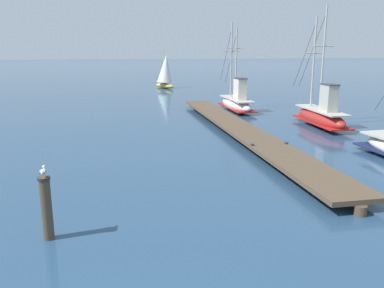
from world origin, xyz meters
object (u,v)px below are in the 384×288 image
(fishing_boat_2, at_px, (237,102))
(perched_seagull, at_px, (43,171))
(distant_sailboat, at_px, (165,72))
(mooring_piling, at_px, (46,207))
(fishing_boat_1, at_px, (321,115))

(fishing_boat_2, relative_size, perched_seagull, 19.03)
(fishing_boat_2, distance_m, distant_sailboat, 19.37)
(fishing_boat_2, xyz_separation_m, perched_seagull, (-10.73, -19.17, 1.05))
(mooring_piling, height_order, perched_seagull, perched_seagull)
(fishing_boat_1, distance_m, fishing_boat_2, 7.74)
(fishing_boat_1, relative_size, fishing_boat_2, 0.98)
(fishing_boat_2, xyz_separation_m, distant_sailboat, (-3.09, 19.08, 1.28))
(distant_sailboat, bearing_deg, perched_seagull, -101.29)
(fishing_boat_1, xyz_separation_m, distant_sailboat, (-6.25, 26.14, 1.24))
(mooring_piling, distance_m, perched_seagull, 0.91)
(perched_seagull, height_order, distant_sailboat, distant_sailboat)
(fishing_boat_1, relative_size, mooring_piling, 4.43)
(mooring_piling, xyz_separation_m, distant_sailboat, (7.63, 38.24, 1.14))
(perched_seagull, bearing_deg, fishing_boat_1, 41.09)
(fishing_boat_2, relative_size, mooring_piling, 4.51)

